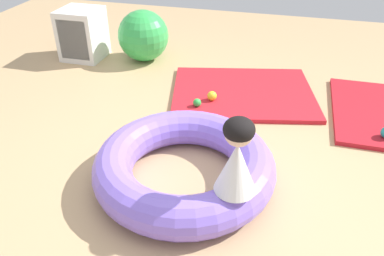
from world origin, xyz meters
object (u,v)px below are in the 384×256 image
(play_ball_green, at_px, (197,103))
(exercise_ball_large, at_px, (143,36))
(play_ball_yellow, at_px, (212,96))
(storage_cube, at_px, (82,35))
(inflatable_cushion, at_px, (184,166))
(child_in_white, at_px, (237,157))

(play_ball_green, xyz_separation_m, exercise_ball_large, (-0.87, 0.97, 0.21))
(play_ball_yellow, height_order, storage_cube, storage_cube)
(inflatable_cushion, relative_size, exercise_ball_large, 2.16)
(play_ball_yellow, height_order, exercise_ball_large, exercise_ball_large)
(play_ball_green, bearing_deg, exercise_ball_large, 132.00)
(child_in_white, bearing_deg, storage_cube, 155.46)
(play_ball_green, relative_size, storage_cube, 0.13)
(exercise_ball_large, xyz_separation_m, storage_cube, (-0.69, -0.14, -0.00))
(play_ball_green, height_order, exercise_ball_large, exercise_ball_large)
(inflatable_cushion, relative_size, storage_cube, 2.18)
(inflatable_cushion, xyz_separation_m, storage_cube, (-1.73, 1.79, 0.15))
(play_ball_yellow, bearing_deg, inflatable_cushion, -87.16)
(play_ball_yellow, xyz_separation_m, play_ball_green, (-0.10, -0.15, -0.01))
(exercise_ball_large, relative_size, storage_cube, 1.01)
(inflatable_cushion, distance_m, storage_cube, 2.49)
(exercise_ball_large, bearing_deg, storage_cube, -168.74)
(child_in_white, distance_m, storage_cube, 2.97)
(child_in_white, distance_m, play_ball_green, 1.42)
(inflatable_cushion, xyz_separation_m, exercise_ball_large, (-1.03, 1.93, 0.15))
(child_in_white, height_order, play_ball_green, child_in_white)
(inflatable_cushion, height_order, play_ball_yellow, inflatable_cushion)
(child_in_white, xyz_separation_m, exercise_ball_large, (-1.41, 2.22, -0.21))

